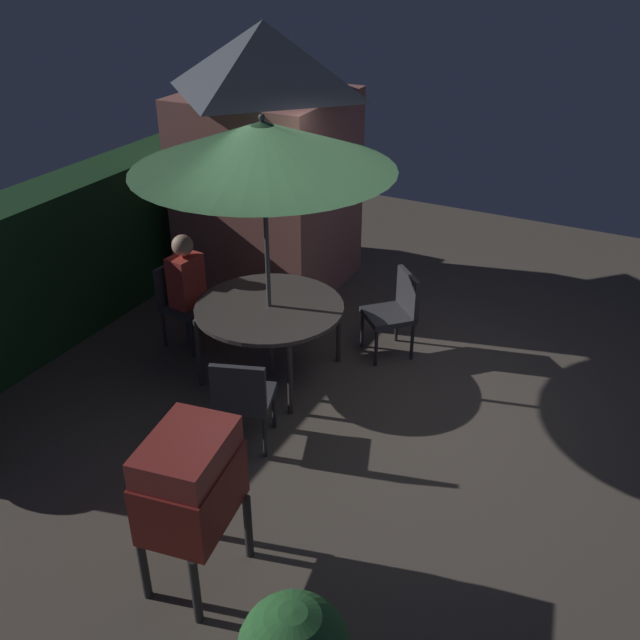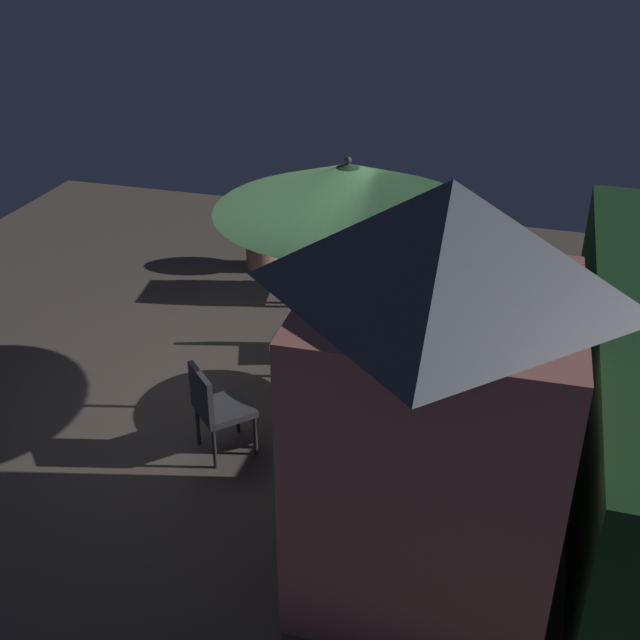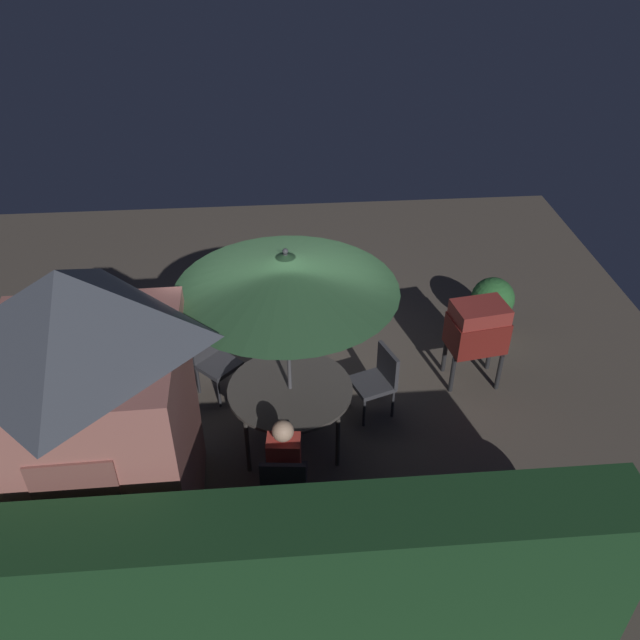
# 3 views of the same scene
# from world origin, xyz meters

# --- Properties ---
(ground_plane) EXTENTS (11.00, 11.00, 0.00)m
(ground_plane) POSITION_xyz_m (0.00, 0.00, 0.00)
(ground_plane) COLOR brown
(hedge_backdrop) EXTENTS (5.55, 0.67, 1.64)m
(hedge_backdrop) POSITION_xyz_m (0.00, 3.50, 0.82)
(hedge_backdrop) COLOR #193D1E
(hedge_backdrop) RESTS_ON ground
(garden_shed) EXTENTS (1.85, 1.89, 3.10)m
(garden_shed) POSITION_xyz_m (1.87, 2.11, 1.58)
(garden_shed) COLOR #B26B60
(garden_shed) RESTS_ON ground
(patio_table) EXTENTS (1.45, 1.45, 0.77)m
(patio_table) POSITION_xyz_m (0.01, 1.01, 0.72)
(patio_table) COLOR #47423D
(patio_table) RESTS_ON ground
(patio_umbrella) EXTENTS (2.34, 2.34, 2.60)m
(patio_umbrella) POSITION_xyz_m (0.01, 1.01, 2.33)
(patio_umbrella) COLOR #4C4C51
(patio_umbrella) RESTS_ON ground
(bbq_grill) EXTENTS (0.77, 0.60, 1.20)m
(bbq_grill) POSITION_xyz_m (-2.42, 0.14, 0.85)
(bbq_grill) COLOR maroon
(bbq_grill) RESTS_ON ground
(chair_near_shed) EXTENTS (0.50, 0.51, 0.90)m
(chair_near_shed) POSITION_xyz_m (0.13, 2.16, 0.52)
(chair_near_shed) COLOR #38383D
(chair_near_shed) RESTS_ON ground
(chair_far_side) EXTENTS (0.59, 0.59, 0.90)m
(chair_far_side) POSITION_xyz_m (-1.08, 0.62, 0.52)
(chair_far_side) COLOR #38383D
(chair_far_side) RESTS_ON ground
(chair_toward_hedge) EXTENTS (0.65, 0.65, 0.90)m
(chair_toward_hedge) POSITION_xyz_m (0.96, 0.06, 0.52)
(chair_toward_hedge) COLOR #38383D
(chair_toward_hedge) RESTS_ON ground
(potted_plant_by_shed) EXTENTS (0.62, 0.62, 0.87)m
(potted_plant_by_shed) POSITION_xyz_m (-2.99, -0.93, 0.49)
(potted_plant_by_shed) COLOR #936651
(potted_plant_by_shed) RESTS_ON ground
(potted_plant_by_grill) EXTENTS (0.42, 0.42, 0.67)m
(potted_plant_by_grill) POSITION_xyz_m (-2.51, 2.45, 0.39)
(potted_plant_by_grill) COLOR #4C4C51
(potted_plant_by_grill) RESTS_ON ground
(person_in_red) EXTENTS (0.36, 0.27, 1.26)m
(person_in_red) POSITION_xyz_m (0.12, 2.07, 0.78)
(person_in_red) COLOR #CC3D33
(person_in_red) RESTS_ON ground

